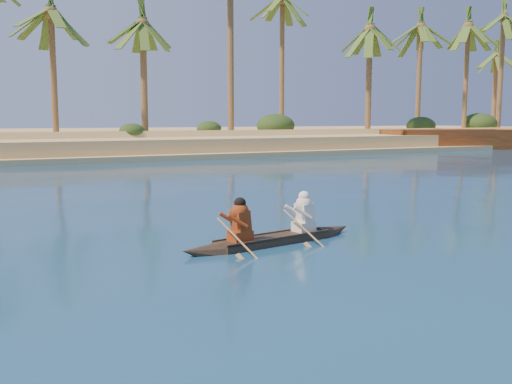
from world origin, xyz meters
TOP-DOWN VIEW (x-y plane):
  - ground at (0.00, 0.00)m, footprint 160.00×160.00m
  - sandy_embankment at (0.00, 46.89)m, footprint 150.00×51.00m
  - palm_grove at (0.00, 35.00)m, footprint 110.00×14.00m
  - shrub_cluster at (0.00, 31.50)m, footprint 100.00×6.00m
  - canoe at (-1.95, -1.72)m, footprint 4.46×1.30m
  - barge_right at (30.03, 24.45)m, footprint 12.52×6.17m

SIDE VIEW (x-z plane):
  - ground at x=0.00m, z-range 0.00..0.00m
  - canoe at x=-1.95m, z-range -0.38..0.84m
  - sandy_embankment at x=0.00m, z-range -0.22..1.28m
  - barge_right at x=30.03m, z-range -0.30..1.70m
  - shrub_cluster at x=0.00m, z-range 0.00..2.40m
  - palm_grove at x=0.00m, z-range 0.00..16.00m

